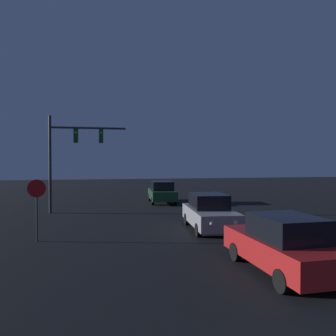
# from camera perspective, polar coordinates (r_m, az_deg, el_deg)

# --- Properties ---
(car_near) EXTENTS (2.04, 4.54, 1.72)m
(car_near) POSITION_cam_1_polar(r_m,az_deg,el_deg) (10.47, 19.50, -12.47)
(car_near) COLOR #B21E1E
(car_near) RESTS_ON ground_plane
(car_mid) EXTENTS (2.18, 4.59, 1.72)m
(car_mid) POSITION_cam_1_polar(r_m,az_deg,el_deg) (16.03, 7.24, -7.67)
(car_mid) COLOR #99999E
(car_mid) RESTS_ON ground_plane
(car_far) EXTENTS (2.13, 4.58, 1.72)m
(car_far) POSITION_cam_1_polar(r_m,az_deg,el_deg) (26.21, -1.05, -4.24)
(car_far) COLOR #1E4728
(car_far) RESTS_ON ground_plane
(traffic_signal_mast) EXTENTS (4.88, 0.30, 6.21)m
(traffic_signal_mast) POSITION_cam_1_polar(r_m,az_deg,el_deg) (21.98, -16.70, 3.30)
(traffic_signal_mast) COLOR #2D2D2D
(traffic_signal_mast) RESTS_ON ground_plane
(stop_sign) EXTENTS (0.73, 0.07, 2.56)m
(stop_sign) POSITION_cam_1_polar(r_m,az_deg,el_deg) (14.49, -21.89, -4.89)
(stop_sign) COLOR #2D2D2D
(stop_sign) RESTS_ON ground_plane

